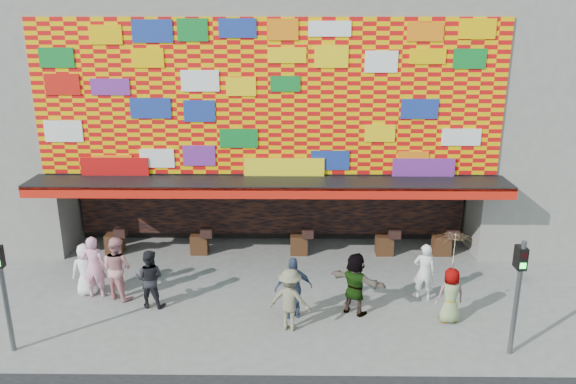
# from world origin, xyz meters

# --- Properties ---
(ground) EXTENTS (90.00, 90.00, 0.00)m
(ground) POSITION_xyz_m (0.00, 0.00, 0.00)
(ground) COLOR slate
(ground) RESTS_ON ground
(shop_building) EXTENTS (15.20, 9.40, 10.00)m
(shop_building) POSITION_xyz_m (0.00, 8.18, 5.23)
(shop_building) COLOR gray
(shop_building) RESTS_ON ground
(signal_left) EXTENTS (0.22, 0.20, 3.00)m
(signal_left) POSITION_xyz_m (-6.20, -1.50, 1.86)
(signal_left) COLOR #59595B
(signal_left) RESTS_ON ground
(signal_right) EXTENTS (0.22, 0.20, 3.00)m
(signal_right) POSITION_xyz_m (6.20, -1.50, 1.86)
(signal_right) COLOR #59595B
(signal_right) RESTS_ON ground
(ped_a) EXTENTS (0.91, 0.75, 1.61)m
(ped_a) POSITION_xyz_m (-5.38, 1.51, 0.80)
(ped_a) COLOR white
(ped_a) RESTS_ON ground
(ped_b) EXTENTS (0.72, 0.49, 1.91)m
(ped_b) POSITION_xyz_m (-5.06, 1.36, 0.96)
(ped_b) COLOR pink
(ped_b) RESTS_ON ground
(ped_c) EXTENTS (0.92, 0.76, 1.73)m
(ped_c) POSITION_xyz_m (-3.29, 0.80, 0.86)
(ped_c) COLOR black
(ped_c) RESTS_ON ground
(ped_d) EXTENTS (1.25, 0.93, 1.72)m
(ped_d) POSITION_xyz_m (0.72, -0.40, 0.86)
(ped_d) COLOR #797258
(ped_d) RESTS_ON ground
(ped_e) EXTENTS (1.11, 0.64, 1.79)m
(ped_e) POSITION_xyz_m (0.82, 0.21, 0.89)
(ped_e) COLOR #384562
(ped_e) RESTS_ON ground
(ped_f) EXTENTS (1.70, 1.35, 1.81)m
(ped_f) POSITION_xyz_m (2.54, 0.46, 0.90)
(ped_f) COLOR gray
(ped_f) RESTS_ON ground
(ped_g) EXTENTS (0.84, 0.62, 1.57)m
(ped_g) POSITION_xyz_m (5.07, 0.03, 0.78)
(ped_g) COLOR gray
(ped_g) RESTS_ON ground
(ped_h) EXTENTS (0.71, 0.55, 1.74)m
(ped_h) POSITION_xyz_m (4.65, 1.32, 0.87)
(ped_h) COLOR silver
(ped_h) RESTS_ON ground
(ped_i) EXTENTS (1.15, 1.06, 1.91)m
(ped_i) POSITION_xyz_m (-4.36, 1.30, 0.96)
(ped_i) COLOR pink
(ped_i) RESTS_ON ground
(parasol) EXTENTS (1.30, 1.31, 1.85)m
(parasol) POSITION_xyz_m (5.07, 0.03, 2.15)
(parasol) COLOR #FFD2A0
(parasol) RESTS_ON ground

